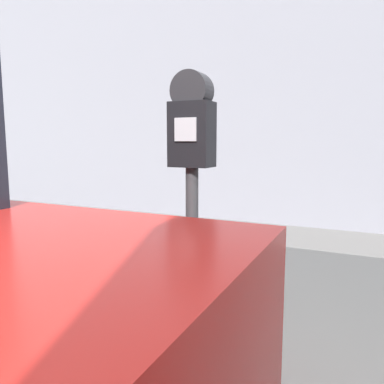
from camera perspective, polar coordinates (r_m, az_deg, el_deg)
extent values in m
cube|color=#ADAAA3|center=(2.89, 5.81, -16.33)|extent=(24.00, 2.80, 0.14)
cube|color=gray|center=(6.06, 17.45, 24.25)|extent=(24.00, 0.30, 6.01)
cylinder|color=#2D2D30|center=(1.83, 0.00, -11.74)|extent=(0.06, 0.06, 0.99)
cube|color=black|center=(1.73, 0.00, 8.72)|extent=(0.19, 0.13, 0.29)
cube|color=gray|center=(1.67, -1.00, 9.51)|extent=(0.11, 0.01, 0.10)
cylinder|color=black|center=(1.74, 0.00, 15.15)|extent=(0.18, 0.10, 0.18)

